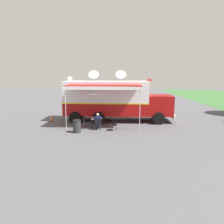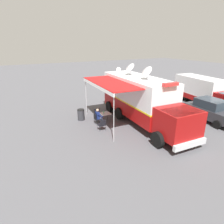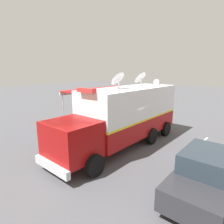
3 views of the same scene
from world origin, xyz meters
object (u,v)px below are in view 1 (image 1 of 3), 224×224
Objects in this scene: folding_chair_at_table at (98,123)px; folding_chair_beside_table at (85,122)px; trash_bin at (77,126)px; support_truck at (107,96)px; traffic_cone at (52,118)px; command_truck at (115,99)px; folding_table at (97,119)px; folding_chair_spare_by_truck at (115,124)px; water_bottle at (97,117)px; seated_responder at (98,121)px; car_behind_truck at (136,103)px.

folding_chair_at_table and folding_chair_beside_table have the same top height.
support_truck is (-12.39, 1.82, 0.93)m from trash_bin.
command_truck is at bearing 92.03° from traffic_cone.
folding_table is 1.68m from folding_chair_spare_by_truck.
trash_bin is (3.98, -2.72, -1.49)m from command_truck.
folding_table is 2.04m from trash_bin.
trash_bin is 4.74m from traffic_cone.
folding_chair_spare_by_truck is at bearing 4.22° from support_truck.
folding_chair_beside_table reaches higher than traffic_cone.
folding_chair_at_table is 0.12× the size of support_truck.
folding_chair_at_table is 1.00× the size of folding_chair_beside_table.
folding_chair_at_table is 1.08m from folding_chair_beside_table.
water_bottle is 10.98m from support_truck.
traffic_cone is at bearing -119.86° from folding_chair_spare_by_truck.
folding_table is 0.97× the size of folding_chair_spare_by_truck.
seated_responder is at bearing -22.94° from command_truck.
folding_chair_beside_table is (0.19, -0.86, -0.32)m from water_bottle.
folding_chair_at_table is at bearing 62.98° from folding_chair_beside_table.
trash_bin is at bearing -62.19° from folding_chair_at_table.
car_behind_truck reaches higher than trash_bin.
folding_chair_beside_table is 0.70× the size of seated_responder.
command_truck is 3.77m from folding_chair_at_table.
water_bottle is at bearing -166.90° from seated_responder.
trash_bin reaches higher than folding_chair_at_table.
trash_bin is (0.75, -1.42, -0.06)m from folding_chair_at_table.
folding_chair_beside_table is (2.74, -2.26, -1.43)m from command_truck.
traffic_cone is at bearing -87.97° from command_truck.
folding_chair_beside_table is 1.50× the size of traffic_cone.
folding_chair_beside_table is at bearing -69.99° from folding_table.
trash_bin is at bearing -29.15° from car_behind_truck.
seated_responder is (0.49, 0.11, -0.18)m from water_bottle.
folding_chair_spare_by_truck is 2.76m from trash_bin.
traffic_cone is 9.62m from car_behind_truck.
support_truck reaches higher than folding_table.
command_truck is 3.67m from folding_chair_spare_by_truck.
folding_chair_spare_by_truck is 0.20× the size of car_behind_truck.
car_behind_truck is (-7.93, 4.65, 0.37)m from folding_chair_beside_table.
support_truck is (-8.60, 4.66, 1.11)m from traffic_cone.
water_bottle is (0.12, 0.01, 0.16)m from folding_table.
trash_bin is (0.94, -1.43, -0.20)m from seated_responder.
support_truck is at bearing -134.32° from car_behind_truck.
folding_chair_at_table is at bearing 7.95° from folding_table.
command_truck is 2.26× the size of car_behind_truck.
traffic_cone is 0.08× the size of support_truck.
folding_table is at bearing -168.67° from seated_responder.
support_truck is (-10.84, 0.51, 0.71)m from folding_table.
support_truck reaches higher than traffic_cone.
folding_table is at bearing -124.25° from folding_chair_spare_by_truck.
car_behind_truck is at bearing 150.85° from trash_bin.
seated_responder is 1.37× the size of trash_bin.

